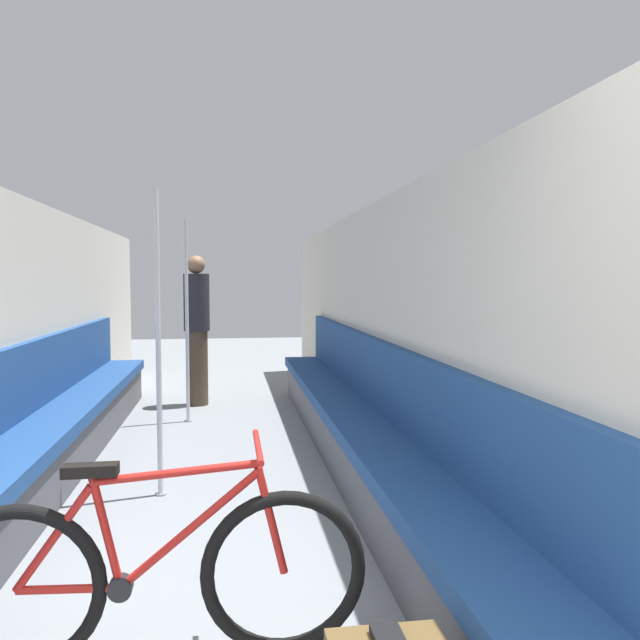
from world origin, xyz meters
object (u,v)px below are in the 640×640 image
(bicycle, at_px, (154,576))
(grab_pole_near, at_px, (187,324))
(bench_seat_row_left, at_px, (46,439))
(passenger_standing, at_px, (197,328))
(grab_pole_far, at_px, (158,348))
(bench_seat_row_right, at_px, (357,428))

(bicycle, distance_m, grab_pole_near, 4.21)
(bench_seat_row_left, height_order, passenger_standing, passenger_standing)
(bicycle, relative_size, grab_pole_near, 0.79)
(bicycle, distance_m, grab_pole_far, 2.05)
(bench_seat_row_right, bearing_deg, grab_pole_far, -165.34)
(grab_pole_far, xyz_separation_m, passenger_standing, (0.10, 3.10, -0.10))
(bench_seat_row_left, relative_size, grab_pole_near, 3.13)
(bench_seat_row_right, xyz_separation_m, bicycle, (-1.27, -2.30, 0.02))
(bench_seat_row_right, distance_m, grab_pole_near, 2.42)
(grab_pole_near, bearing_deg, passenger_standing, 86.34)
(bicycle, bearing_deg, grab_pole_near, 102.09)
(bench_seat_row_left, height_order, grab_pole_near, grab_pole_near)
(grab_pole_near, bearing_deg, bench_seat_row_left, -115.60)
(grab_pole_near, relative_size, grab_pole_far, 1.00)
(grab_pole_near, distance_m, grab_pole_far, 2.23)
(bench_seat_row_left, xyz_separation_m, bench_seat_row_right, (2.29, 0.00, 0.00))
(bicycle, relative_size, passenger_standing, 0.94)
(bench_seat_row_left, distance_m, passenger_standing, 2.94)
(passenger_standing, bearing_deg, grab_pole_far, 78.45)
(bicycle, bearing_deg, bench_seat_row_left, 124.15)
(passenger_standing, bearing_deg, bench_seat_row_right, 106.60)
(bench_seat_row_right, bearing_deg, bench_seat_row_left, 180.00)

